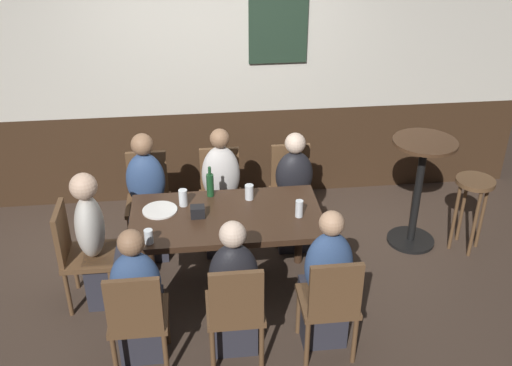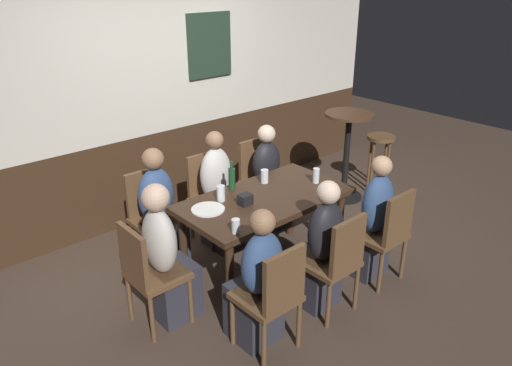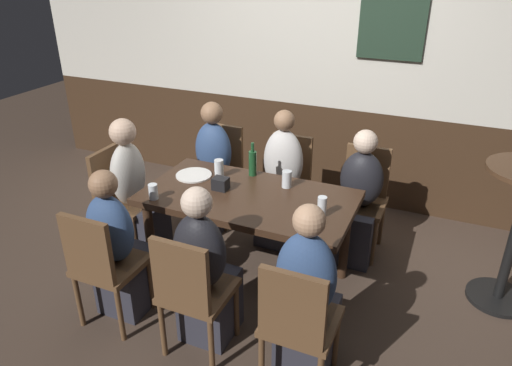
# 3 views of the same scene
# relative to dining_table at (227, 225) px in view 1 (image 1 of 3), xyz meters

# --- Properties ---
(ground_plane) EXTENTS (12.00, 12.00, 0.00)m
(ground_plane) POSITION_rel_dining_table_xyz_m (0.00, 0.00, -0.65)
(ground_plane) COLOR #423328
(wall_back) EXTENTS (6.40, 0.13, 2.60)m
(wall_back) POSITION_rel_dining_table_xyz_m (0.00, 1.65, 0.66)
(wall_back) COLOR #3D2819
(wall_back) RESTS_ON ground_plane
(dining_table) EXTENTS (1.50, 0.80, 0.74)m
(dining_table) POSITION_rel_dining_table_xyz_m (0.00, 0.00, 0.00)
(dining_table) COLOR #382316
(dining_table) RESTS_ON ground_plane
(chair_left_far) EXTENTS (0.40, 0.40, 0.88)m
(chair_left_far) POSITION_rel_dining_table_xyz_m (-0.66, 0.82, -0.15)
(chair_left_far) COLOR brown
(chair_left_far) RESTS_ON ground_plane
(chair_left_near) EXTENTS (0.40, 0.40, 0.88)m
(chair_left_near) POSITION_rel_dining_table_xyz_m (-0.66, -0.82, -0.15)
(chair_left_near) COLOR brown
(chair_left_near) RESTS_ON ground_plane
(chair_head_west) EXTENTS (0.40, 0.40, 0.88)m
(chair_head_west) POSITION_rel_dining_table_xyz_m (-1.17, 0.00, -0.15)
(chair_head_west) COLOR brown
(chair_head_west) RESTS_ON ground_plane
(chair_mid_far) EXTENTS (0.40, 0.40, 0.88)m
(chair_mid_far) POSITION_rel_dining_table_xyz_m (0.00, 0.82, -0.15)
(chair_mid_far) COLOR brown
(chair_mid_far) RESTS_ON ground_plane
(chair_right_far) EXTENTS (0.40, 0.40, 0.88)m
(chair_right_far) POSITION_rel_dining_table_xyz_m (0.66, 0.82, -0.15)
(chair_right_far) COLOR brown
(chair_right_far) RESTS_ON ground_plane
(chair_mid_near) EXTENTS (0.40, 0.40, 0.88)m
(chair_mid_near) POSITION_rel_dining_table_xyz_m (0.00, -0.82, -0.15)
(chair_mid_near) COLOR brown
(chair_mid_near) RESTS_ON ground_plane
(chair_right_near) EXTENTS (0.40, 0.40, 0.88)m
(chair_right_near) POSITION_rel_dining_table_xyz_m (0.66, -0.82, -0.15)
(chair_right_near) COLOR brown
(chair_right_near) RESTS_ON ground_plane
(person_left_far) EXTENTS (0.34, 0.37, 1.15)m
(person_left_far) POSITION_rel_dining_table_xyz_m (-0.66, 0.66, -0.16)
(person_left_far) COLOR #2D2D38
(person_left_far) RESTS_ON ground_plane
(person_left_near) EXTENTS (0.34, 0.37, 1.10)m
(person_left_near) POSITION_rel_dining_table_xyz_m (-0.66, -0.65, -0.19)
(person_left_near) COLOR #2D2D38
(person_left_near) RESTS_ON ground_plane
(person_head_west) EXTENTS (0.37, 0.34, 1.17)m
(person_head_west) POSITION_rel_dining_table_xyz_m (-1.01, 0.00, -0.15)
(person_head_west) COLOR #2D2D38
(person_head_west) RESTS_ON ground_plane
(person_mid_far) EXTENTS (0.34, 0.37, 1.16)m
(person_mid_far) POSITION_rel_dining_table_xyz_m (-0.00, 0.66, -0.16)
(person_mid_far) COLOR #2D2D38
(person_mid_far) RESTS_ON ground_plane
(person_right_far) EXTENTS (0.34, 0.37, 1.09)m
(person_right_far) POSITION_rel_dining_table_xyz_m (0.66, 0.65, -0.19)
(person_right_far) COLOR #2D2D38
(person_right_far) RESTS_ON ground_plane
(person_mid_near) EXTENTS (0.34, 0.37, 1.12)m
(person_mid_near) POSITION_rel_dining_table_xyz_m (0.00, -0.65, -0.18)
(person_mid_near) COLOR #2D2D38
(person_mid_near) RESTS_ON ground_plane
(person_right_near) EXTENTS (0.34, 0.37, 1.15)m
(person_right_near) POSITION_rel_dining_table_xyz_m (0.66, -0.66, -0.17)
(person_right_near) COLOR #2D2D38
(person_right_near) RESTS_ON ground_plane
(pint_glass_amber) EXTENTS (0.07, 0.07, 0.14)m
(pint_glass_amber) POSITION_rel_dining_table_xyz_m (-0.33, 0.19, 0.15)
(pint_glass_amber) COLOR silver
(pint_glass_amber) RESTS_ON dining_table
(pint_glass_pale) EXTENTS (0.06, 0.06, 0.14)m
(pint_glass_pale) POSITION_rel_dining_table_xyz_m (0.56, -0.08, 0.15)
(pint_glass_pale) COLOR silver
(pint_glass_pale) RESTS_ON dining_table
(tumbler_water) EXTENTS (0.07, 0.07, 0.11)m
(tumbler_water) POSITION_rel_dining_table_xyz_m (-0.58, -0.32, 0.14)
(tumbler_water) COLOR silver
(tumbler_water) RESTS_ON dining_table
(beer_glass_half) EXTENTS (0.07, 0.07, 0.13)m
(beer_glass_half) POSITION_rel_dining_table_xyz_m (0.20, 0.23, 0.15)
(beer_glass_half) COLOR silver
(beer_glass_half) RESTS_ON dining_table
(beer_bottle_green) EXTENTS (0.06, 0.06, 0.27)m
(beer_bottle_green) POSITION_rel_dining_table_xyz_m (-0.11, 0.32, 0.20)
(beer_bottle_green) COLOR #194723
(beer_bottle_green) RESTS_ON dining_table
(plate_white_large) EXTENTS (0.28, 0.28, 0.01)m
(plate_white_large) POSITION_rel_dining_table_xyz_m (-0.52, 0.12, 0.10)
(plate_white_large) COLOR white
(plate_white_large) RESTS_ON dining_table
(condiment_caddy) EXTENTS (0.11, 0.09, 0.09)m
(condiment_caddy) POSITION_rel_dining_table_xyz_m (-0.22, 0.00, 0.14)
(condiment_caddy) COLOR black
(condiment_caddy) RESTS_ON dining_table
(side_bar_table) EXTENTS (0.56, 0.56, 1.05)m
(side_bar_table) POSITION_rel_dining_table_xyz_m (1.77, 0.52, -0.03)
(side_bar_table) COLOR black
(side_bar_table) RESTS_ON ground_plane
(bar_stool) EXTENTS (0.34, 0.34, 0.72)m
(bar_stool) POSITION_rel_dining_table_xyz_m (2.22, 0.37, -0.08)
(bar_stool) COLOR brown
(bar_stool) RESTS_ON ground_plane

